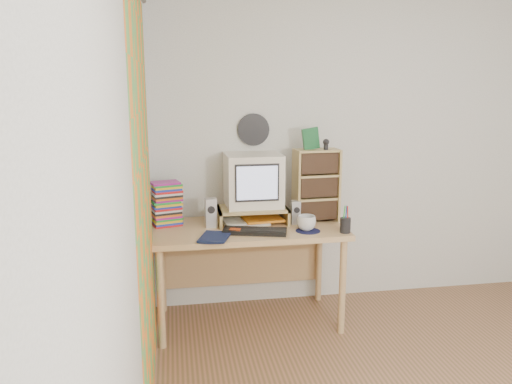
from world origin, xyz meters
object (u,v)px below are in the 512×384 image
object	(u,v)px
crt_monitor	(254,180)
dvd_stack	(167,207)
mug	(306,223)
diary	(201,235)
cd_rack	(316,185)
desk	(247,242)
keyboard	(255,231)

from	to	relation	value
crt_monitor	dvd_stack	size ratio (longest dim) A/B	1.46
crt_monitor	mug	world-z (taller)	crt_monitor
diary	crt_monitor	bearing A→B (deg)	59.84
cd_rack	desk	bearing A→B (deg)	179.77
desk	keyboard	xyz separation A→B (m)	(0.02, -0.23, 0.15)
crt_monitor	keyboard	xyz separation A→B (m)	(-0.04, -0.32, -0.30)
desk	crt_monitor	size ratio (longest dim) A/B	3.38
desk	mug	xyz separation A→B (m)	(0.40, -0.22, 0.19)
dvd_stack	cd_rack	size ratio (longest dim) A/B	0.51
keyboard	dvd_stack	distance (m)	0.69
keyboard	dvd_stack	size ratio (longest dim) A/B	1.57
cd_rack	diary	bearing A→B (deg)	-163.93
desk	keyboard	distance (m)	0.28
diary	keyboard	bearing A→B (deg)	26.45
desk	cd_rack	xyz separation A→B (m)	(0.54, 0.03, 0.41)
desk	diary	xyz separation A→B (m)	(-0.35, -0.29, 0.16)
keyboard	diary	world-z (taller)	diary
dvd_stack	desk	bearing A→B (deg)	-22.83
keyboard	mug	xyz separation A→B (m)	(0.38, 0.01, 0.04)
mug	diary	xyz separation A→B (m)	(-0.75, -0.07, -0.03)
mug	crt_monitor	bearing A→B (deg)	137.17
mug	keyboard	bearing A→B (deg)	-178.18
crt_monitor	keyboard	size ratio (longest dim) A/B	0.93
dvd_stack	mug	world-z (taller)	dvd_stack
desk	diary	size ratio (longest dim) A/B	6.10
diary	cd_rack	bearing A→B (deg)	37.89
crt_monitor	diary	distance (m)	0.64
dvd_stack	mug	size ratio (longest dim) A/B	2.08
keyboard	dvd_stack	xyz separation A→B (m)	(-0.61, 0.31, 0.13)
desk	crt_monitor	bearing A→B (deg)	51.94
mug	diary	bearing A→B (deg)	-174.99
crt_monitor	keyboard	world-z (taller)	crt_monitor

